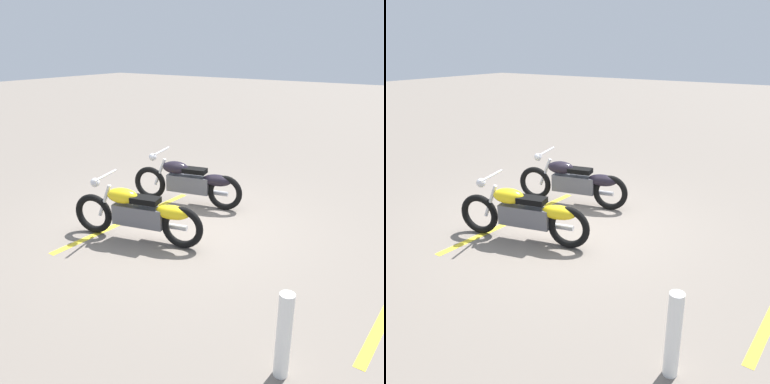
{
  "view_description": "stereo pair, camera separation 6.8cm",
  "coord_description": "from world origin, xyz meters",
  "views": [
    {
      "loc": [
        3.76,
        -5.19,
        2.92
      ],
      "look_at": [
        0.25,
        0.0,
        0.65
      ],
      "focal_mm": 37.84,
      "sensor_mm": 36.0,
      "label": 1
    },
    {
      "loc": [
        3.7,
        -5.22,
        2.92
      ],
      "look_at": [
        0.25,
        0.0,
        0.65
      ],
      "focal_mm": 37.84,
      "sensor_mm": 36.0,
      "label": 2
    }
  ],
  "objects": [
    {
      "name": "motorcycle_bright_foreground",
      "position": [
        -0.18,
        -0.84,
        0.46
      ],
      "size": [
        2.19,
        0.79,
        1.04
      ],
      "rotation": [
        0.0,
        0.0,
        3.38
      ],
      "color": "black",
      "rests_on": "ground"
    },
    {
      "name": "parking_stripe_near",
      "position": [
        -0.88,
        -0.35,
        0.0
      ],
      "size": [
        0.29,
        3.2,
        0.01
      ],
      "primitive_type": "cube",
      "rotation": [
        0.0,
        0.0,
        1.52
      ],
      "color": "yellow",
      "rests_on": "ground"
    },
    {
      "name": "ground_plane",
      "position": [
        0.0,
        0.0,
        0.0
      ],
      "size": [
        60.0,
        60.0,
        0.0
      ],
      "primitive_type": "plane",
      "color": "slate"
    },
    {
      "name": "motorcycle_dark_foreground",
      "position": [
        -0.41,
        0.87,
        0.46
      ],
      "size": [
        2.2,
        0.77,
        1.04
      ],
      "rotation": [
        0.0,
        0.0,
        3.36
      ],
      "color": "black",
      "rests_on": "ground"
    },
    {
      "name": "bollard_post",
      "position": [
        2.76,
        -2.23,
        0.44
      ],
      "size": [
        0.14,
        0.14,
        0.89
      ],
      "primitive_type": "cylinder",
      "color": "white",
      "rests_on": "ground"
    }
  ]
}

